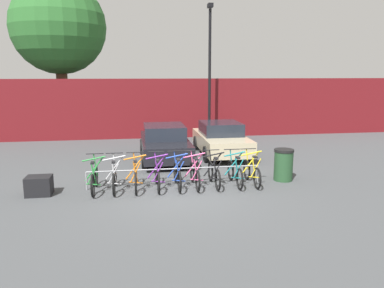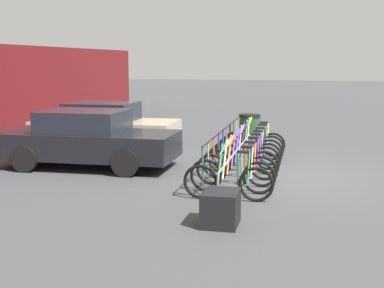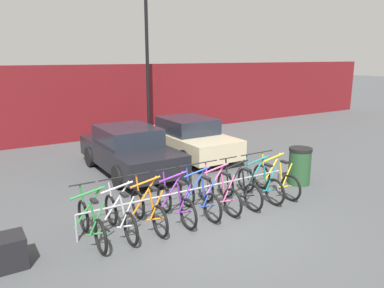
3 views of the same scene
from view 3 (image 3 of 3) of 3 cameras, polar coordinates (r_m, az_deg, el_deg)
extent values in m
plane|color=#424447|center=(8.20, 2.78, -11.91)|extent=(120.00, 120.00, 0.00)
cube|color=maroon|center=(16.26, -16.76, 5.94)|extent=(36.00, 0.16, 3.15)
cylinder|color=gray|center=(8.51, 0.24, -6.92)|extent=(5.31, 0.04, 0.04)
cylinder|color=gray|center=(7.64, -17.21, -12.21)|extent=(0.04, 0.04, 0.55)
cylinder|color=gray|center=(10.19, 13.01, -5.46)|extent=(0.04, 0.04, 0.55)
torus|color=black|center=(7.09, -13.76, -13.56)|extent=(0.06, 0.66, 0.66)
torus|color=black|center=(8.01, -16.21, -10.50)|extent=(0.06, 0.66, 0.66)
cylinder|color=#288438|center=(7.56, -15.58, -9.28)|extent=(0.60, 0.04, 0.76)
cylinder|color=#288438|center=(7.40, -15.61, -7.20)|extent=(0.68, 0.04, 0.16)
cylinder|color=#288438|center=(7.28, -14.77, -10.62)|extent=(0.14, 0.04, 0.63)
cylinder|color=#288438|center=(7.10, -14.28, -11.02)|extent=(0.32, 0.03, 0.58)
cylinder|color=#288438|center=(7.28, -14.27, -13.10)|extent=(0.40, 0.03, 0.08)
cylinder|color=#288438|center=(7.84, -16.29, -8.30)|extent=(0.12, 0.04, 0.69)
cylinder|color=black|center=(7.68, -16.38, -5.86)|extent=(0.52, 0.03, 0.03)
cube|color=black|center=(7.07, -14.70, -8.37)|extent=(0.10, 0.22, 0.05)
torus|color=black|center=(7.27, -9.32, -12.65)|extent=(0.06, 0.66, 0.66)
torus|color=black|center=(8.17, -12.24, -9.79)|extent=(0.06, 0.66, 0.66)
cylinder|color=#B7B7BC|center=(7.72, -11.41, -8.55)|extent=(0.60, 0.04, 0.76)
cylinder|color=#B7B7BC|center=(7.57, -11.37, -6.50)|extent=(0.68, 0.04, 0.16)
cylinder|color=#B7B7BC|center=(7.46, -10.45, -9.82)|extent=(0.14, 0.04, 0.63)
cylinder|color=#B7B7BC|center=(7.28, -9.86, -10.18)|extent=(0.32, 0.03, 0.58)
cylinder|color=#B7B7BC|center=(7.45, -9.92, -12.23)|extent=(0.40, 0.03, 0.08)
cylinder|color=#B7B7BC|center=(8.00, -12.26, -7.62)|extent=(0.12, 0.04, 0.69)
cylinder|color=black|center=(7.84, -12.28, -5.22)|extent=(0.52, 0.03, 0.03)
cube|color=black|center=(7.25, -10.29, -7.60)|extent=(0.10, 0.22, 0.05)
torus|color=black|center=(7.50, -4.90, -11.67)|extent=(0.06, 0.66, 0.66)
torus|color=black|center=(8.37, -8.24, -9.03)|extent=(0.06, 0.66, 0.66)
cylinder|color=orange|center=(7.94, -7.23, -7.77)|extent=(0.60, 0.04, 0.76)
cylinder|color=orange|center=(7.79, -7.13, -5.76)|extent=(0.68, 0.04, 0.16)
cylinder|color=orange|center=(7.68, -6.14, -8.97)|extent=(0.14, 0.04, 0.63)
cylinder|color=orange|center=(7.51, -5.46, -9.29)|extent=(0.32, 0.03, 0.58)
cylinder|color=orange|center=(7.67, -5.59, -11.30)|extent=(0.40, 0.03, 0.08)
cylinder|color=orange|center=(8.21, -8.20, -6.90)|extent=(0.12, 0.04, 0.69)
cylinder|color=black|center=(8.06, -8.17, -4.55)|extent=(0.52, 0.03, 0.03)
cube|color=black|center=(7.48, -5.89, -6.79)|extent=(0.10, 0.22, 0.05)
torus|color=black|center=(7.79, -0.56, -10.64)|extent=(0.06, 0.66, 0.66)
torus|color=black|center=(8.63, -4.25, -8.22)|extent=(0.06, 0.66, 0.66)
cylinder|color=#752D99|center=(8.22, -3.08, -6.95)|extent=(0.60, 0.04, 0.76)
cylinder|color=#752D99|center=(8.07, -2.93, -5.00)|extent=(0.68, 0.04, 0.16)
cylinder|color=#752D99|center=(7.96, -1.89, -8.07)|extent=(0.14, 0.04, 0.63)
cylinder|color=#752D99|center=(7.79, -1.14, -8.35)|extent=(0.32, 0.03, 0.58)
cylinder|color=#752D99|center=(7.96, -1.33, -10.31)|extent=(0.40, 0.03, 0.08)
cylinder|color=#752D99|center=(8.48, -4.16, -6.14)|extent=(0.12, 0.04, 0.69)
cylinder|color=black|center=(8.33, -4.06, -3.85)|extent=(0.52, 0.03, 0.03)
cube|color=black|center=(7.77, -1.56, -5.94)|extent=(0.10, 0.22, 0.05)
torus|color=black|center=(8.10, 3.16, -9.70)|extent=(0.06, 0.66, 0.66)
torus|color=black|center=(8.91, -0.77, -7.48)|extent=(0.06, 0.66, 0.66)
cylinder|color=#284CB7|center=(8.51, 0.52, -6.21)|extent=(0.60, 0.04, 0.76)
cylinder|color=#284CB7|center=(8.37, 0.72, -4.31)|extent=(0.68, 0.04, 0.16)
cylinder|color=#284CB7|center=(8.27, 1.79, -7.25)|extent=(0.14, 0.04, 0.63)
cylinder|color=#284CB7|center=(8.10, 2.58, -7.50)|extent=(0.32, 0.03, 0.58)
cylinder|color=#284CB7|center=(8.26, 2.35, -9.41)|extent=(0.40, 0.03, 0.08)
cylinder|color=#284CB7|center=(8.76, -0.63, -5.45)|extent=(0.12, 0.04, 0.69)
cylinder|color=black|center=(8.62, -0.49, -3.23)|extent=(0.52, 0.03, 0.03)
cube|color=black|center=(8.08, 2.17, -5.19)|extent=(0.10, 0.22, 0.05)
torus|color=black|center=(8.40, 6.20, -8.90)|extent=(0.06, 0.66, 0.66)
torus|color=black|center=(9.19, 2.12, -6.85)|extent=(0.06, 0.66, 0.66)
cylinder|color=#E55993|center=(8.80, 3.49, -5.58)|extent=(0.60, 0.04, 0.76)
cylinder|color=#E55993|center=(8.66, 3.72, -3.73)|extent=(0.68, 0.04, 0.16)
cylinder|color=#E55993|center=(8.56, 4.80, -6.56)|extent=(0.14, 0.04, 0.63)
cylinder|color=#E55993|center=(8.40, 5.62, -6.78)|extent=(0.32, 0.03, 0.58)
cylinder|color=#E55993|center=(8.55, 5.36, -8.63)|extent=(0.40, 0.03, 0.08)
cylinder|color=#E55993|center=(9.04, 2.29, -4.87)|extent=(0.12, 0.04, 0.69)
cylinder|color=black|center=(8.90, 2.46, -2.71)|extent=(0.52, 0.03, 0.03)
cube|color=black|center=(8.38, 5.22, -4.55)|extent=(0.10, 0.22, 0.05)
torus|color=black|center=(8.76, 9.31, -8.04)|extent=(0.06, 0.66, 0.66)
torus|color=black|center=(9.52, 5.13, -6.16)|extent=(0.06, 0.66, 0.66)
cylinder|color=black|center=(9.14, 6.56, -4.90)|extent=(0.60, 0.04, 0.76)
cylinder|color=black|center=(9.01, 6.82, -3.12)|extent=(0.68, 0.04, 0.16)
cylinder|color=black|center=(8.92, 7.90, -5.83)|extent=(0.14, 0.04, 0.63)
cylinder|color=black|center=(8.76, 8.75, -6.02)|extent=(0.32, 0.03, 0.58)
cylinder|color=black|center=(8.91, 8.46, -7.81)|extent=(0.40, 0.03, 0.08)
cylinder|color=black|center=(9.38, 5.32, -4.25)|extent=(0.12, 0.04, 0.69)
cylinder|color=black|center=(9.24, 5.53, -2.15)|extent=(0.52, 0.03, 0.03)
cube|color=black|center=(8.74, 8.36, -3.88)|extent=(0.10, 0.22, 0.05)
torus|color=black|center=(9.19, 12.48, -7.15)|extent=(0.06, 0.66, 0.66)
torus|color=black|center=(9.92, 8.23, -5.44)|extent=(0.06, 0.66, 0.66)
cylinder|color=#197A7F|center=(9.56, 9.72, -4.20)|extent=(0.60, 0.04, 0.76)
cylinder|color=#197A7F|center=(9.43, 10.00, -2.48)|extent=(0.68, 0.04, 0.16)
cylinder|color=#197A7F|center=(9.34, 11.08, -5.06)|extent=(0.14, 0.04, 0.63)
cylinder|color=#197A7F|center=(9.20, 11.93, -5.23)|extent=(0.32, 0.03, 0.58)
cylinder|color=#197A7F|center=(9.33, 11.62, -6.95)|extent=(0.40, 0.03, 0.08)
cylinder|color=#197A7F|center=(9.78, 8.46, -3.59)|extent=(0.12, 0.04, 0.69)
cylinder|color=black|center=(9.65, 8.69, -1.58)|extent=(0.52, 0.03, 0.03)
cube|color=black|center=(9.18, 11.56, -3.19)|extent=(0.10, 0.22, 0.05)
torus|color=black|center=(9.56, 14.82, -6.47)|extent=(0.06, 0.66, 0.66)
torus|color=black|center=(10.26, 10.55, -4.89)|extent=(0.06, 0.66, 0.66)
cylinder|color=yellow|center=(9.91, 12.06, -3.67)|extent=(0.60, 0.04, 0.76)
cylinder|color=yellow|center=(9.79, 12.36, -2.00)|extent=(0.68, 0.04, 0.16)
cylinder|color=yellow|center=(9.71, 13.42, -4.48)|extent=(0.14, 0.04, 0.63)
cylinder|color=yellow|center=(9.57, 14.28, -4.63)|extent=(0.32, 0.03, 0.58)
cylinder|color=yellow|center=(9.70, 13.95, -6.29)|extent=(0.40, 0.03, 0.08)
cylinder|color=yellow|center=(10.13, 10.79, -3.09)|extent=(0.12, 0.04, 0.69)
cylinder|color=black|center=(10.01, 11.04, -1.14)|extent=(0.52, 0.03, 0.03)
cube|color=black|center=(9.55, 13.92, -2.67)|extent=(0.10, 0.22, 0.05)
cube|color=black|center=(11.59, -9.47, -1.52)|extent=(1.80, 4.27, 0.62)
cube|color=#1E232D|center=(11.56, -9.79, 1.33)|extent=(1.58, 1.97, 0.52)
cylinder|color=black|center=(12.51, -15.25, -1.88)|extent=(0.20, 0.64, 0.64)
cylinder|color=black|center=(13.08, -8.10, -0.89)|extent=(0.20, 0.64, 0.64)
cylinder|color=black|center=(10.25, -11.13, -4.99)|extent=(0.20, 0.64, 0.64)
cylinder|color=black|center=(10.94, -2.75, -3.58)|extent=(0.20, 0.64, 0.64)
cube|color=#C1B28E|center=(13.10, -0.47, 0.37)|extent=(1.80, 4.08, 0.62)
cube|color=#1E232D|center=(13.07, -0.71, 2.89)|extent=(1.58, 1.88, 0.52)
cylinder|color=black|center=(13.76, -6.09, -0.13)|extent=(0.20, 0.64, 0.64)
cylinder|color=black|center=(14.57, -0.05, 0.70)|extent=(0.20, 0.64, 0.64)
cylinder|color=black|center=(11.75, -0.99, -2.38)|extent=(0.20, 0.64, 0.64)
cylinder|color=black|center=(12.69, 5.64, -1.27)|extent=(0.20, 0.64, 0.64)
cylinder|color=black|center=(16.14, -6.82, 12.39)|extent=(0.14, 0.14, 6.54)
cylinder|color=#234728|center=(10.82, 16.07, -3.44)|extent=(0.60, 0.60, 0.95)
cylinder|color=black|center=(10.69, 16.24, -0.79)|extent=(0.63, 0.63, 0.08)
cube|color=black|center=(7.25, -26.80, -14.57)|extent=(0.70, 0.56, 0.55)
camera|label=1|loc=(5.30, 111.88, -5.44)|focal=35.00mm
camera|label=2|loc=(9.38, -87.08, -4.95)|focal=50.00mm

